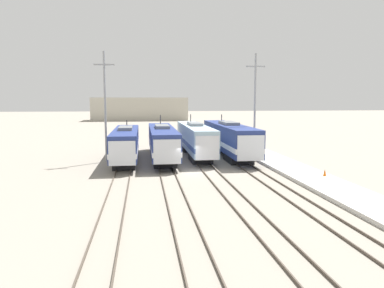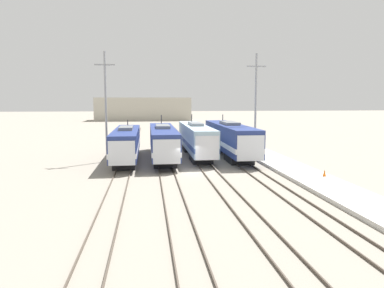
{
  "view_description": "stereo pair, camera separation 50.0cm",
  "coord_description": "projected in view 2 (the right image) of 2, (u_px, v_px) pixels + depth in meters",
  "views": [
    {
      "loc": [
        -4.44,
        -36.39,
        7.17
      ],
      "look_at": [
        0.72,
        2.83,
        2.48
      ],
      "focal_mm": 35.0,
      "sensor_mm": 36.0,
      "label": 1
    },
    {
      "loc": [
        -3.94,
        -36.45,
        7.17
      ],
      "look_at": [
        0.72,
        2.83,
        2.48
      ],
      "focal_mm": 35.0,
      "sensor_mm": 36.0,
      "label": 2
    }
  ],
  "objects": [
    {
      "name": "catenary_tower_right",
      "position": [
        256.0,
        104.0,
        44.86
      ],
      "size": [
        2.31,
        0.24,
        12.62
      ],
      "color": "gray",
      "rests_on": "ground_plane"
    },
    {
      "name": "locomotive_far_right",
      "position": [
        230.0,
        139.0,
        47.41
      ],
      "size": [
        3.12,
        20.1,
        5.14
      ],
      "color": "black",
      "rests_on": "ground_plane"
    },
    {
      "name": "platform",
      "position": [
        291.0,
        168.0,
        38.48
      ],
      "size": [
        4.0,
        120.0,
        0.32
      ],
      "color": "beige",
      "rests_on": "ground_plane"
    },
    {
      "name": "rail_pair_far_right",
      "position": [
        251.0,
        170.0,
        38.0
      ],
      "size": [
        1.51,
        120.0,
        0.15
      ],
      "color": "#4C4238",
      "rests_on": "ground_plane"
    },
    {
      "name": "rail_pair_center_right",
      "position": [
        209.0,
        171.0,
        37.49
      ],
      "size": [
        1.51,
        120.0,
        0.15
      ],
      "color": "#4C4238",
      "rests_on": "ground_plane"
    },
    {
      "name": "rail_pair_center_left",
      "position": [
        167.0,
        172.0,
        36.99
      ],
      "size": [
        1.51,
        120.0,
        0.15
      ],
      "color": "#4C4238",
      "rests_on": "ground_plane"
    },
    {
      "name": "ground_plane",
      "position": [
        188.0,
        172.0,
        37.25
      ],
      "size": [
        400.0,
        400.0,
        0.0
      ],
      "primitive_type": "plane",
      "color": "gray"
    },
    {
      "name": "rail_pair_far_left",
      "position": [
        123.0,
        173.0,
        36.49
      ],
      "size": [
        1.51,
        120.0,
        0.15
      ],
      "color": "#4C4238",
      "rests_on": "ground_plane"
    },
    {
      "name": "locomotive_center_right",
      "position": [
        196.0,
        139.0,
        47.39
      ],
      "size": [
        2.74,
        19.09,
        5.18
      ],
      "color": "#232326",
      "rests_on": "ground_plane"
    },
    {
      "name": "locomotive_center_left",
      "position": [
        163.0,
        142.0,
        44.99
      ],
      "size": [
        2.95,
        18.8,
        5.19
      ],
      "color": "black",
      "rests_on": "ground_plane"
    },
    {
      "name": "traffic_cone",
      "position": [
        324.0,
        173.0,
        33.59
      ],
      "size": [
        0.3,
        0.3,
        0.61
      ],
      "color": "orange",
      "rests_on": "platform"
    },
    {
      "name": "locomotive_far_left",
      "position": [
        126.0,
        144.0,
        43.01
      ],
      "size": [
        2.8,
        16.6,
        4.66
      ],
      "color": "black",
      "rests_on": "ground_plane"
    },
    {
      "name": "catenary_tower_left",
      "position": [
        106.0,
        104.0,
        42.79
      ],
      "size": [
        2.31,
        0.24,
        12.62
      ],
      "color": "gray",
      "rests_on": "ground_plane"
    },
    {
      "name": "depot_building",
      "position": [
        143.0,
        109.0,
        131.64
      ],
      "size": [
        32.7,
        11.96,
        7.91
      ],
      "color": "#B2AD9E",
      "rests_on": "ground_plane"
    }
  ]
}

